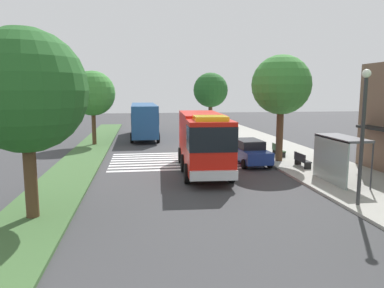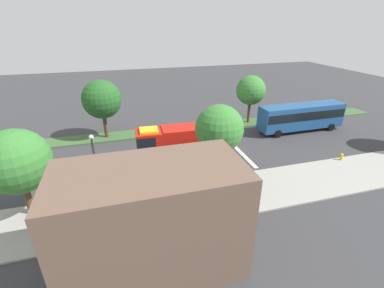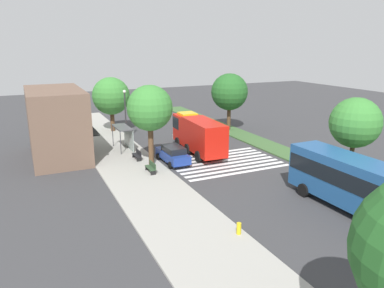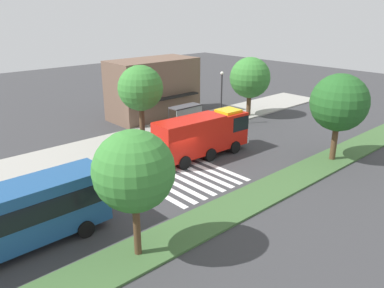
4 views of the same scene
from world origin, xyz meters
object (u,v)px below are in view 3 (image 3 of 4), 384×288
transit_bus (365,185)px  bench_near_shelter (137,155)px  bus_stop_shelter (125,133)px  median_tree_far_west (355,123)px  fire_hydrant (239,228)px  street_lamp (125,110)px  bench_west_of_shelter (151,167)px  sidewalk_tree_center (111,96)px  median_tree_west (229,92)px  sidewalk_tree_west (150,108)px  parked_car_west (173,154)px  fire_truck (197,133)px

transit_bus → bench_near_shelter: transit_bus is taller
bus_stop_shelter → median_tree_far_west: 22.15m
fire_hydrant → bench_near_shelter: bearing=4.1°
bench_near_shelter → street_lamp: bearing=-7.7°
bench_west_of_shelter → bus_stop_shelter: bearing=0.2°
sidewalk_tree_center → median_tree_west: 14.99m
sidewalk_tree_west → street_lamp: bearing=-2.3°
sidewalk_tree_west → median_tree_far_west: size_ratio=1.09×
sidewalk_tree_west → fire_hydrant: size_ratio=10.53×
parked_car_west → sidewalk_tree_center: sidewalk_tree_center is taller
sidewalk_tree_center → median_tree_west: size_ratio=0.94×
bus_stop_shelter → fire_hydrant: 20.67m
fire_truck → transit_bus: (-17.90, -3.44, 0.07)m
transit_bus → bench_west_of_shelter: 16.91m
fire_truck → bench_near_shelter: (-0.19, 6.52, -1.48)m
fire_hydrant → parked_car_west: bearing=-6.7°
transit_bus → fire_truck: bearing=-169.7°
parked_car_west → bus_stop_shelter: 6.83m
fire_truck → parked_car_west: (-2.28, 3.64, -1.21)m
bench_near_shelter → median_tree_west: size_ratio=0.22×
sidewalk_tree_west → sidewalk_tree_center: bearing=0.0°
bench_near_shelter → median_tree_west: median_tree_west is taller
median_tree_west → fire_hydrant: median_tree_west is taller
transit_bus → fire_hydrant: size_ratio=16.86×
fire_truck → sidewalk_tree_center: bearing=27.3°
sidewalk_tree_west → bus_stop_shelter: bearing=6.5°
parked_car_west → bench_west_of_shelter: 3.54m
parked_car_west → sidewalk_tree_west: sidewalk_tree_west is taller
bench_west_of_shelter → median_tree_far_west: size_ratio=0.24×
fire_truck → bus_stop_shelter: bearing=62.7°
parked_car_west → transit_bus: transit_bus is taller
median_tree_far_west → sidewalk_tree_center: bearing=28.7°
fire_truck → sidewalk_tree_west: bearing=115.4°
fire_truck → median_tree_west: bearing=-45.0°
bench_near_shelter → transit_bus: bearing=-150.7°
bench_near_shelter → street_lamp: (7.91, -1.07, 2.99)m
parked_car_west → bus_stop_shelter: bearing=24.3°
median_tree_west → fire_hydrant: (-24.08, 13.42, -4.53)m
bench_west_of_shelter → median_tree_west: size_ratio=0.22×
bench_west_of_shelter → parked_car_west: bearing=-54.6°
parked_car_west → street_lamp: bearing=9.0°
bench_near_shelter → median_tree_far_west: 19.60m
street_lamp → median_tree_west: bearing=-91.8°
transit_bus → bus_stop_shelter: transit_bus is taller
transit_bus → bench_near_shelter: size_ratio=7.38×
parked_car_west → median_tree_west: (9.59, -11.72, 4.15)m
bus_stop_shelter → street_lamp: bearing=-15.8°
sidewalk_tree_center → sidewalk_tree_west: bearing=180.0°
median_tree_far_west → fire_hydrant: (-4.22, 13.42, -4.32)m
transit_bus → fire_hydrant: bearing=-97.9°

